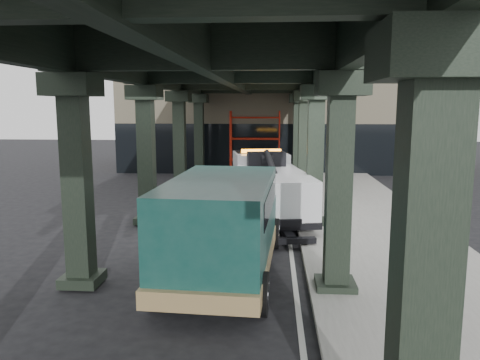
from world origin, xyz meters
The scene contains 8 objects.
ground centered at (0.00, 0.00, 0.00)m, with size 90.00×90.00×0.00m, color black.
sidewalk centered at (4.50, 2.00, 0.07)m, with size 5.00×40.00×0.15m, color gray.
lane_stripe centered at (1.70, 2.00, 0.01)m, with size 0.12×38.00×0.01m, color silver.
viaduct centered at (-0.40, 2.00, 5.46)m, with size 7.40×32.00×6.40m.
building centered at (2.00, 20.00, 4.00)m, with size 22.00×10.00×8.00m, color #C6B793.
scaffolding centered at (0.00, 14.64, 2.11)m, with size 3.08×0.88×4.00m.
tow_truck centered at (0.92, 3.81, 1.27)m, with size 3.42×8.15×2.60m.
towed_van centered at (-0.08, -3.21, 1.38)m, with size 2.87×6.48×2.57m.
Camera 1 is at (1.13, -14.41, 4.27)m, focal length 35.00 mm.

